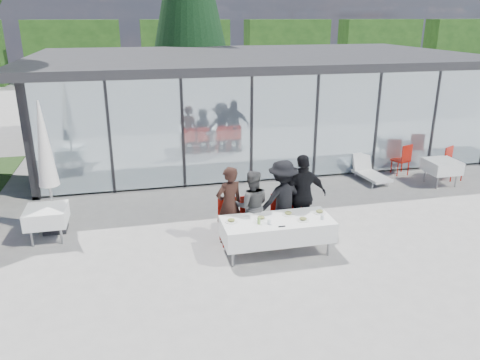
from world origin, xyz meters
name	(u,v)px	position (x,y,z in m)	size (l,w,h in m)	color
ground	(251,250)	(0.00, 0.00, 0.00)	(90.00, 90.00, 0.00)	#999691
pavilion	(249,89)	(2.00, 8.16, 2.15)	(14.80, 8.80, 3.44)	gray
treeline	(131,51)	(-2.00, 28.00, 2.20)	(62.50, 2.00, 4.40)	#1B3E13
dining_table	(277,229)	(0.50, -0.24, 0.54)	(2.26, 0.96, 0.75)	white
diner_a	(229,205)	(-0.36, 0.47, 0.86)	(0.63, 0.63, 1.72)	#311C16
diner_chair_a	(229,218)	(-0.36, 0.51, 0.54)	(0.44, 0.44, 0.97)	#B2170B
diner_b	(252,206)	(0.14, 0.47, 0.80)	(0.78, 0.78, 1.60)	#515151
diner_chair_b	(251,216)	(0.14, 0.51, 0.54)	(0.44, 0.44, 0.97)	#B2170B
diner_c	(282,200)	(0.83, 0.47, 0.89)	(1.14, 1.14, 1.77)	black
diner_chair_c	(281,213)	(0.83, 0.51, 0.54)	(0.44, 0.44, 0.97)	#B2170B
diner_d	(303,196)	(1.29, 0.47, 0.93)	(1.09, 1.09, 1.87)	black
diner_chair_d	(301,212)	(1.29, 0.51, 0.54)	(0.44, 0.44, 0.97)	#B2170B
plate_a	(231,221)	(-0.44, -0.13, 0.78)	(0.26, 0.26, 0.07)	white
plate_b	(261,218)	(0.18, -0.14, 0.78)	(0.26, 0.26, 0.07)	white
plate_c	(288,214)	(0.79, -0.04, 0.78)	(0.26, 0.26, 0.07)	white
plate_d	(319,212)	(1.46, -0.11, 0.78)	(0.26, 0.26, 0.07)	white
plate_extra	(303,219)	(0.99, -0.39, 0.78)	(0.26, 0.26, 0.07)	white
juice_bottle	(259,221)	(0.08, -0.36, 0.82)	(0.06, 0.06, 0.13)	#76A846
drinking_glasses	(296,220)	(0.83, -0.42, 0.80)	(1.19, 0.09, 0.10)	silver
folded_eyeglasses	(282,226)	(0.48, -0.58, 0.76)	(0.14, 0.03, 0.01)	black
spare_table_left	(47,216)	(-4.21, 1.49, 0.55)	(0.86, 0.86, 0.74)	white
spare_table_right	(442,166)	(6.38, 2.69, 0.55)	(0.86, 0.86, 0.74)	white
spare_chair_a	(451,162)	(6.99, 3.09, 0.54)	(0.59, 0.59, 0.97)	#B2170B
spare_chair_b	(403,158)	(5.78, 3.73, 0.54)	(0.56, 0.56, 0.97)	#B2170B
market_umbrella	(45,151)	(-4.13, 1.91, 1.89)	(0.50, 0.50, 3.00)	black
lounger	(369,171)	(4.55, 3.56, 0.26)	(0.75, 1.39, 0.72)	white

